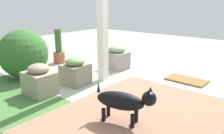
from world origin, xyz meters
TOP-DOWN VIEW (x-y plane):
  - ground_plane at (0.00, 0.00)m, footprint 12.00×12.00m
  - brick_path at (-0.83, 0.79)m, footprint 1.80×2.40m
  - porch_pillar at (0.39, 0.01)m, footprint 0.14×0.14m
  - stone_planter_nearest at (0.64, -0.69)m, footprint 0.45×0.42m
  - stone_planter_mid at (0.60, 0.47)m, footprint 0.43×0.41m
  - stone_planter_far at (0.68, 1.11)m, footprint 0.46×0.37m
  - round_shrub at (1.60, 0.81)m, footprint 0.87×0.87m
  - terracotta_pot_tall at (1.93, -0.22)m, footprint 0.26×0.26m
  - dog at (-0.80, 1.00)m, footprint 0.69×0.33m
  - doormat at (-0.79, -0.86)m, footprint 0.68×0.40m

SIDE VIEW (x-z plane):
  - ground_plane at x=0.00m, z-range 0.00..0.00m
  - brick_path at x=-0.83m, z-range 0.00..0.02m
  - doormat at x=-0.79m, z-range 0.00..0.03m
  - stone_planter_mid at x=0.60m, z-range -0.02..0.44m
  - stone_planter_far at x=0.68m, z-range -0.02..0.45m
  - stone_planter_nearest at x=0.64m, z-range -0.01..0.48m
  - terracotta_pot_tall at x=1.93m, z-range -0.11..0.65m
  - dog at x=-0.80m, z-range 0.04..0.51m
  - round_shrub at x=1.60m, z-range 0.00..0.87m
  - porch_pillar at x=0.39m, z-range 0.00..2.35m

